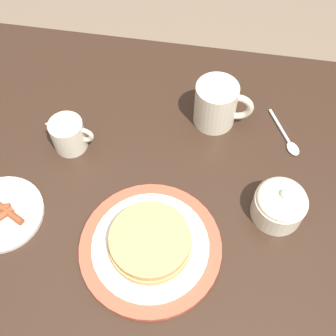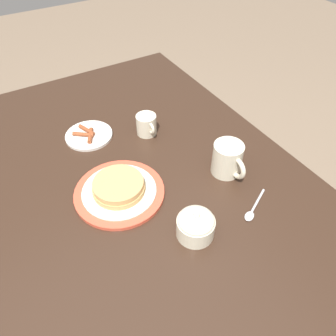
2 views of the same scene
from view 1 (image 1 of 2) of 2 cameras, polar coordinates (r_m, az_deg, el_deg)
name	(u,v)px [view 1 (image 1 of 2)]	position (r m, az deg, el deg)	size (l,w,h in m)	color
ground_plane	(166,326)	(1.51, -0.25, -20.65)	(8.00, 8.00, 0.00)	#7A6651
dining_table	(165,259)	(0.89, -0.40, -12.16)	(1.54, 1.08, 0.74)	#332116
pancake_plate	(150,245)	(0.78, -2.42, -10.32)	(0.26, 0.26, 0.05)	#DB5138
side_plate_bacon	(0,216)	(0.88, -21.77, -6.00)	(0.16, 0.16, 0.02)	silver
coffee_mug	(217,104)	(0.92, 6.68, 8.58)	(0.13, 0.09, 0.10)	beige
creamer_pitcher	(68,134)	(0.91, -13.42, 4.46)	(0.10, 0.07, 0.08)	beige
sugar_bowl	(280,204)	(0.82, 14.91, -4.71)	(0.10, 0.10, 0.09)	beige
spoon	(288,140)	(0.95, 15.89, 3.72)	(0.07, 0.12, 0.01)	silver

